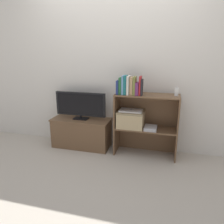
% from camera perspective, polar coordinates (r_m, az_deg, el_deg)
% --- Properties ---
extents(ground_plane, '(16.00, 16.00, 0.00)m').
position_cam_1_polar(ground_plane, '(3.25, -0.79, -11.13)').
color(ground_plane, '#BCB2A3').
extents(wall_back, '(10.00, 0.05, 2.40)m').
position_cam_1_polar(wall_back, '(3.29, 1.07, 11.09)').
color(wall_back, silver).
rests_on(wall_back, ground_plane).
extents(tv_stand, '(0.90, 0.38, 0.45)m').
position_cam_1_polar(tv_stand, '(3.47, -7.94, -5.36)').
color(tv_stand, brown).
rests_on(tv_stand, ground_plane).
extents(tv, '(0.78, 0.14, 0.42)m').
position_cam_1_polar(tv, '(3.33, -8.25, 1.89)').
color(tv, black).
rests_on(tv, tv_stand).
extents(bookshelf_lower_tier, '(0.88, 0.34, 0.41)m').
position_cam_1_polar(bookshelf_lower_tier, '(3.26, 8.83, -6.11)').
color(bookshelf_lower_tier, brown).
rests_on(bookshelf_lower_tier, ground_plane).
extents(bookshelf_upper_tier, '(0.88, 0.34, 0.48)m').
position_cam_1_polar(bookshelf_upper_tier, '(3.12, 9.19, 1.58)').
color(bookshelf_upper_tier, brown).
rests_on(bookshelf_upper_tier, bookshelf_lower_tier).
extents(book_navy, '(0.03, 0.15, 0.19)m').
position_cam_1_polar(book_navy, '(3.01, 1.62, 6.51)').
color(book_navy, navy).
rests_on(book_navy, bookshelf_upper_tier).
extents(book_forest, '(0.03, 0.13, 0.23)m').
position_cam_1_polar(book_forest, '(2.99, 2.28, 6.85)').
color(book_forest, '#286638').
rests_on(book_forest, bookshelf_upper_tier).
extents(book_skyblue, '(0.02, 0.15, 0.26)m').
position_cam_1_polar(book_skyblue, '(2.99, 2.95, 7.09)').
color(book_skyblue, '#709ECC').
rests_on(book_skyblue, bookshelf_upper_tier).
extents(book_teal, '(0.04, 0.14, 0.26)m').
position_cam_1_polar(book_teal, '(2.98, 3.56, 7.06)').
color(book_teal, '#1E7075').
rests_on(book_teal, bookshelf_upper_tier).
extents(book_ivory, '(0.03, 0.16, 0.25)m').
position_cam_1_polar(book_ivory, '(2.97, 4.34, 6.99)').
color(book_ivory, silver).
rests_on(book_ivory, bookshelf_upper_tier).
extents(book_tan, '(0.04, 0.13, 0.24)m').
position_cam_1_polar(book_tan, '(2.96, 5.15, 6.81)').
color(book_tan, tan).
rests_on(book_tan, bookshelf_upper_tier).
extents(book_olive, '(0.03, 0.14, 0.25)m').
position_cam_1_polar(book_olive, '(2.96, 5.92, 6.83)').
color(book_olive, olive).
rests_on(book_olive, bookshelf_upper_tier).
extents(book_plum, '(0.04, 0.15, 0.17)m').
position_cam_1_polar(book_plum, '(2.96, 6.65, 6.07)').
color(book_plum, '#6B2D66').
rests_on(book_plum, bookshelf_upper_tier).
extents(book_crimson, '(0.02, 0.13, 0.25)m').
position_cam_1_polar(book_crimson, '(2.95, 7.38, 6.81)').
color(book_crimson, '#B22328').
rests_on(book_crimson, bookshelf_upper_tier).
extents(book_charcoal, '(0.02, 0.12, 0.21)m').
position_cam_1_polar(book_charcoal, '(2.95, 7.82, 6.42)').
color(book_charcoal, '#232328').
rests_on(book_charcoal, bookshelf_upper_tier).
extents(baby_monitor, '(0.05, 0.04, 0.14)m').
position_cam_1_polar(baby_monitor, '(3.00, 16.49, 5.05)').
color(baby_monitor, white).
rests_on(baby_monitor, bookshelf_upper_tier).
extents(storage_basket_left, '(0.37, 0.30, 0.23)m').
position_cam_1_polar(storage_basket_left, '(3.12, 4.94, -1.67)').
color(storage_basket_left, tan).
rests_on(storage_basket_left, bookshelf_lower_tier).
extents(laptop, '(0.32, 0.21, 0.02)m').
position_cam_1_polar(laptop, '(3.09, 5.00, 0.40)').
color(laptop, white).
rests_on(laptop, storage_basket_left).
extents(magazine_stack, '(0.17, 0.21, 0.05)m').
position_cam_1_polar(magazine_stack, '(3.09, 10.04, -4.13)').
color(magazine_stack, '#B2B2B7').
rests_on(magazine_stack, bookshelf_lower_tier).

